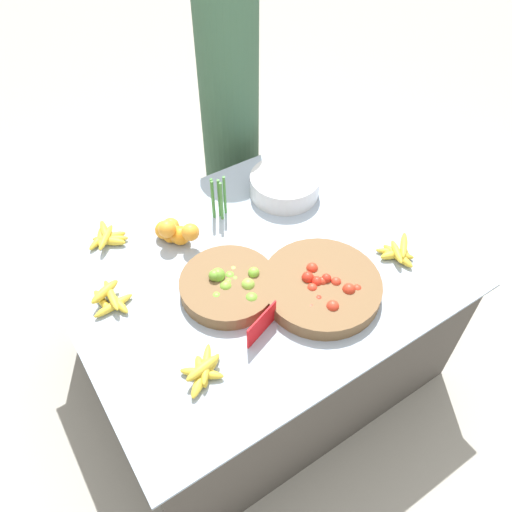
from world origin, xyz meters
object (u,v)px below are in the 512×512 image
object	(u,v)px
metal_bowl	(285,185)
price_sign	(262,324)
lime_bowl	(229,285)
tomato_basket	(322,286)
vendor_person	(230,117)

from	to	relation	value
metal_bowl	price_sign	world-z (taller)	price_sign
metal_bowl	price_sign	bearing A→B (deg)	-131.29
lime_bowl	tomato_basket	distance (m)	0.35
lime_bowl	vendor_person	world-z (taller)	vendor_person
lime_bowl	vendor_person	size ratio (longest dim) A/B	0.22
price_sign	lime_bowl	bearing A→B (deg)	69.66
lime_bowl	metal_bowl	size ratio (longest dim) A/B	1.18
lime_bowl	tomato_basket	size ratio (longest dim) A/B	0.82
tomato_basket	metal_bowl	xyz separation A→B (m)	(0.21, 0.54, 0.02)
price_sign	vendor_person	xyz separation A→B (m)	(0.57, 1.15, 0.02)
metal_bowl	tomato_basket	bearing A→B (deg)	-111.54
metal_bowl	vendor_person	world-z (taller)	vendor_person
tomato_basket	price_sign	size ratio (longest dim) A/B	2.93
vendor_person	price_sign	bearing A→B (deg)	-116.25
tomato_basket	vendor_person	xyz separation A→B (m)	(0.28, 1.12, 0.04)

